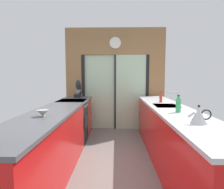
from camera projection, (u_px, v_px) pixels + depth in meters
ground_plane at (115, 156)px, 3.44m from camera, size 5.04×7.60×0.02m
back_wall_unit at (115, 73)px, 5.09m from camera, size 2.64×0.12×2.70m
left_counter_run at (56, 138)px, 2.94m from camera, size 0.62×3.80×0.92m
right_counter_run at (171, 136)px, 3.08m from camera, size 0.62×3.80×0.92m
sink_faucet at (176, 96)px, 3.26m from camera, size 0.19×0.02×0.24m
oven_range at (72, 122)px, 4.06m from camera, size 0.60×0.60×0.92m
mixing_bowl at (43, 113)px, 2.36m from camera, size 0.15×0.15×0.08m
stand_mixer at (78, 91)px, 4.61m from camera, size 0.17×0.27×0.42m
kettle at (199, 115)px, 2.00m from camera, size 0.25×0.17×0.20m
soap_bottle_near at (178, 105)px, 2.65m from camera, size 0.07×0.07×0.24m
soap_bottle_far at (161, 98)px, 3.67m from camera, size 0.05×0.05×0.21m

